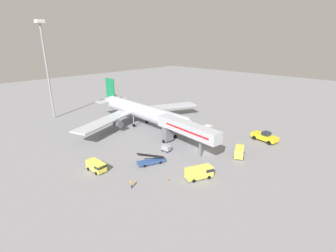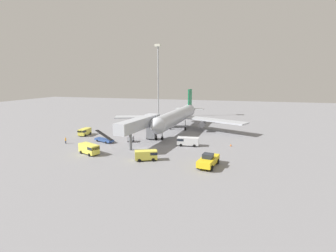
{
  "view_description": "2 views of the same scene",
  "coord_description": "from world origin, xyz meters",
  "px_view_note": "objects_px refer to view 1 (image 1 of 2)",
  "views": [
    {
      "loc": [
        -45.21,
        -32.14,
        25.69
      ],
      "look_at": [
        3.67,
        15.57,
        1.96
      ],
      "focal_mm": 26.57,
      "sensor_mm": 36.0,
      "label": 1
    },
    {
      "loc": [
        23.05,
        -56.47,
        17.04
      ],
      "look_at": [
        2.23,
        14.76,
        3.39
      ],
      "focal_mm": 27.68,
      "sensor_mm": 36.0,
      "label": 2
    }
  ],
  "objects_px": {
    "pushback_tug": "(265,137)",
    "apron_light_mast": "(45,55)",
    "baggage_cart_mid_center": "(166,148)",
    "service_van_outer_right": "(239,151)",
    "safety_cone_bravo": "(169,179)",
    "belt_loader_truck": "(151,161)",
    "service_van_far_center": "(204,130)",
    "ground_crew_worker_foreground": "(132,184)",
    "service_van_near_right": "(200,172)",
    "service_van_mid_left": "(97,166)",
    "safety_cone_alpha": "(218,123)",
    "airplane_at_gate": "(141,111)",
    "jet_bridge": "(184,128)"
  },
  "relations": [
    {
      "from": "jet_bridge",
      "to": "ground_crew_worker_foreground",
      "type": "distance_m",
      "value": 20.77
    },
    {
      "from": "service_van_near_right",
      "to": "safety_cone_bravo",
      "type": "bearing_deg",
      "value": 141.09
    },
    {
      "from": "apron_light_mast",
      "to": "pushback_tug",
      "type": "bearing_deg",
      "value": -63.44
    },
    {
      "from": "service_van_near_right",
      "to": "ground_crew_worker_foreground",
      "type": "bearing_deg",
      "value": 149.87
    },
    {
      "from": "service_van_far_center",
      "to": "baggage_cart_mid_center",
      "type": "bearing_deg",
      "value": -179.19
    },
    {
      "from": "service_van_near_right",
      "to": "safety_cone_bravo",
      "type": "distance_m",
      "value": 6.24
    },
    {
      "from": "service_van_far_center",
      "to": "safety_cone_bravo",
      "type": "distance_m",
      "value": 26.59
    },
    {
      "from": "pushback_tug",
      "to": "baggage_cart_mid_center",
      "type": "distance_m",
      "value": 27.08
    },
    {
      "from": "airplane_at_gate",
      "to": "pushback_tug",
      "type": "relative_size",
      "value": 6.37
    },
    {
      "from": "service_van_far_center",
      "to": "ground_crew_worker_foreground",
      "type": "relative_size",
      "value": 3.34
    },
    {
      "from": "jet_bridge",
      "to": "service_van_outer_right",
      "type": "height_order",
      "value": "jet_bridge"
    },
    {
      "from": "safety_cone_alpha",
      "to": "service_van_mid_left",
      "type": "bearing_deg",
      "value": 179.08
    },
    {
      "from": "pushback_tug",
      "to": "apron_light_mast",
      "type": "bearing_deg",
      "value": 116.56
    },
    {
      "from": "pushback_tug",
      "to": "safety_cone_bravo",
      "type": "xyz_separation_m",
      "value": [
        -32.02,
        4.77,
        -0.98
      ]
    },
    {
      "from": "airplane_at_gate",
      "to": "safety_cone_alpha",
      "type": "xyz_separation_m",
      "value": [
        18.28,
        -16.35,
        -4.38
      ]
    },
    {
      "from": "ground_crew_worker_foreground",
      "to": "belt_loader_truck",
      "type": "bearing_deg",
      "value": 26.91
    },
    {
      "from": "service_van_mid_left",
      "to": "pushback_tug",
      "type": "bearing_deg",
      "value": -24.07
    },
    {
      "from": "pushback_tug",
      "to": "service_van_outer_right",
      "type": "distance_m",
      "value": 13.0
    },
    {
      "from": "belt_loader_truck",
      "to": "safety_cone_bravo",
      "type": "height_order",
      "value": "belt_loader_truck"
    },
    {
      "from": "ground_crew_worker_foreground",
      "to": "apron_light_mast",
      "type": "bearing_deg",
      "value": 81.47
    },
    {
      "from": "service_van_far_center",
      "to": "belt_loader_truck",
      "type": "bearing_deg",
      "value": -173.91
    },
    {
      "from": "service_van_far_center",
      "to": "ground_crew_worker_foreground",
      "type": "bearing_deg",
      "value": -167.62
    },
    {
      "from": "belt_loader_truck",
      "to": "safety_cone_alpha",
      "type": "xyz_separation_m",
      "value": [
        33.43,
        5.02,
        -0.43
      ]
    },
    {
      "from": "pushback_tug",
      "to": "safety_cone_alpha",
      "type": "xyz_separation_m",
      "value": [
        3.51,
        17.11,
        -0.92
      ]
    },
    {
      "from": "pushback_tug",
      "to": "safety_cone_bravo",
      "type": "relative_size",
      "value": 13.48
    },
    {
      "from": "service_van_outer_right",
      "to": "apron_light_mast",
      "type": "distance_m",
      "value": 66.75
    },
    {
      "from": "service_van_outer_right",
      "to": "apron_light_mast",
      "type": "relative_size",
      "value": 0.16
    },
    {
      "from": "belt_loader_truck",
      "to": "service_van_far_center",
      "type": "xyz_separation_m",
      "value": [
        22.63,
        2.42,
        0.5
      ]
    },
    {
      "from": "jet_bridge",
      "to": "service_van_far_center",
      "type": "distance_m",
      "value": 12.66
    },
    {
      "from": "baggage_cart_mid_center",
      "to": "safety_cone_alpha",
      "type": "height_order",
      "value": "baggage_cart_mid_center"
    },
    {
      "from": "service_van_outer_right",
      "to": "service_van_mid_left",
      "type": "xyz_separation_m",
      "value": [
        -26.88,
        17.55,
        -0.03
      ]
    },
    {
      "from": "pushback_tug",
      "to": "service_van_near_right",
      "type": "distance_m",
      "value": 27.25
    },
    {
      "from": "pushback_tug",
      "to": "ground_crew_worker_foreground",
      "type": "relative_size",
      "value": 4.22
    },
    {
      "from": "pushback_tug",
      "to": "service_van_far_center",
      "type": "height_order",
      "value": "pushback_tug"
    },
    {
      "from": "pushback_tug",
      "to": "safety_cone_alpha",
      "type": "height_order",
      "value": "pushback_tug"
    },
    {
      "from": "service_van_outer_right",
      "to": "baggage_cart_mid_center",
      "type": "distance_m",
      "value": 17.23
    },
    {
      "from": "pushback_tug",
      "to": "baggage_cart_mid_center",
      "type": "xyz_separation_m",
      "value": [
        -23.0,
        14.29,
        -0.41
      ]
    },
    {
      "from": "belt_loader_truck",
      "to": "service_van_near_right",
      "type": "distance_m",
      "value": 11.53
    },
    {
      "from": "safety_cone_bravo",
      "to": "jet_bridge",
      "type": "bearing_deg",
      "value": 29.75
    },
    {
      "from": "belt_loader_truck",
      "to": "baggage_cart_mid_center",
      "type": "height_order",
      "value": "belt_loader_truck"
    },
    {
      "from": "service_van_outer_right",
      "to": "baggage_cart_mid_center",
      "type": "bearing_deg",
      "value": 125.48
    },
    {
      "from": "service_van_mid_left",
      "to": "safety_cone_alpha",
      "type": "height_order",
      "value": "service_van_mid_left"
    },
    {
      "from": "airplane_at_gate",
      "to": "service_van_mid_left",
      "type": "bearing_deg",
      "value": -148.07
    },
    {
      "from": "safety_cone_bravo",
      "to": "apron_light_mast",
      "type": "distance_m",
      "value": 60.43
    },
    {
      "from": "airplane_at_gate",
      "to": "ground_crew_worker_foreground",
      "type": "distance_m",
      "value": 35.49
    },
    {
      "from": "airplane_at_gate",
      "to": "apron_light_mast",
      "type": "xyz_separation_m",
      "value": [
        -15.93,
        27.97,
        16.52
      ]
    },
    {
      "from": "service_van_far_center",
      "to": "baggage_cart_mid_center",
      "type": "distance_m",
      "value": 15.71
    },
    {
      "from": "service_van_near_right",
      "to": "service_van_mid_left",
      "type": "xyz_separation_m",
      "value": [
        -12.66,
        16.91,
        -0.13
      ]
    },
    {
      "from": "baggage_cart_mid_center",
      "to": "apron_light_mast",
      "type": "distance_m",
      "value": 51.93
    },
    {
      "from": "jet_bridge",
      "to": "baggage_cart_mid_center",
      "type": "height_order",
      "value": "jet_bridge"
    }
  ]
}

